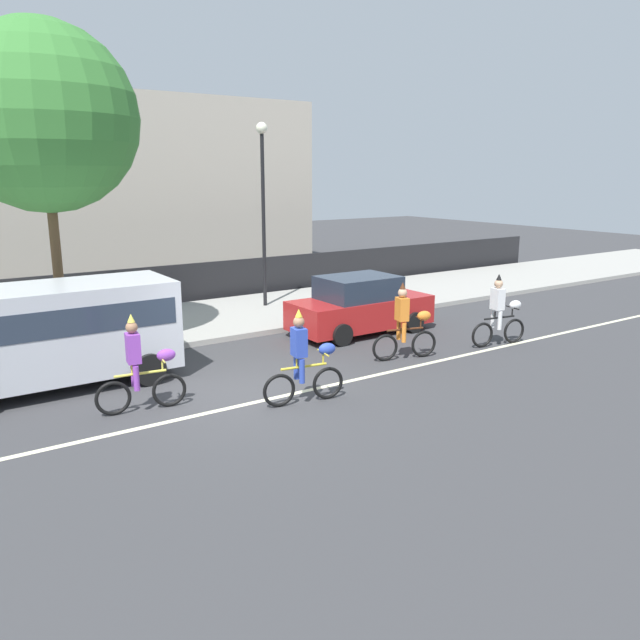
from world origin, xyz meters
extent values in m
plane|color=#38383A|center=(0.00, 0.00, 0.00)|extent=(80.00, 80.00, 0.00)
cube|color=beige|center=(0.00, -0.50, 0.00)|extent=(36.00, 0.14, 0.01)
cube|color=#9E9B93|center=(0.00, 6.50, 0.07)|extent=(60.00, 5.00, 0.15)
cube|color=black|center=(0.00, 9.40, 0.70)|extent=(40.00, 0.08, 1.40)
torus|color=black|center=(-1.65, 0.24, 0.33)|extent=(0.67, 0.16, 0.67)
torus|color=black|center=(-2.69, 0.38, 0.33)|extent=(0.67, 0.16, 0.67)
cylinder|color=#E5D84C|center=(-2.17, 0.31, 0.75)|extent=(0.96, 0.19, 0.05)
cylinder|color=#E5D84C|center=(-2.32, 0.33, 0.84)|extent=(0.04, 0.04, 0.18)
cylinder|color=#E5D84C|center=(-1.76, 0.25, 0.86)|extent=(0.04, 0.04, 0.23)
cylinder|color=#E5D84C|center=(-1.76, 0.25, 0.98)|extent=(0.10, 0.50, 0.03)
ellipsoid|color=purple|center=(-1.67, 0.24, 1.05)|extent=(0.38, 0.25, 0.24)
cube|color=purple|center=(-2.27, 0.32, 1.26)|extent=(0.28, 0.35, 0.56)
sphere|color=#9E7051|center=(-2.27, 0.32, 1.66)|extent=(0.22, 0.22, 0.22)
cone|color=#E5D84C|center=(-2.27, 0.32, 1.84)|extent=(0.14, 0.14, 0.16)
cylinder|color=purple|center=(-2.29, 0.19, 0.71)|extent=(0.11, 0.11, 0.48)
cylinder|color=purple|center=(-2.25, 0.46, 0.71)|extent=(0.11, 0.11, 0.48)
torus|color=black|center=(1.15, -1.14, 0.33)|extent=(0.67, 0.17, 0.67)
torus|color=black|center=(0.11, -0.97, 0.33)|extent=(0.67, 0.17, 0.67)
cylinder|color=gold|center=(0.63, -1.05, 0.75)|extent=(0.96, 0.20, 0.05)
cylinder|color=gold|center=(0.48, -1.03, 0.84)|extent=(0.04, 0.04, 0.18)
cylinder|color=gold|center=(1.04, -1.12, 0.86)|extent=(0.04, 0.04, 0.23)
cylinder|color=gold|center=(1.04, -1.12, 0.98)|extent=(0.11, 0.50, 0.03)
ellipsoid|color=#2D47B2|center=(1.13, -1.13, 1.05)|extent=(0.39, 0.25, 0.24)
cube|color=#2D47B2|center=(0.53, -1.04, 1.26)|extent=(0.29, 0.35, 0.56)
sphere|color=#9E7051|center=(0.53, -1.04, 1.66)|extent=(0.22, 0.22, 0.22)
cone|color=gold|center=(0.53, -1.04, 1.84)|extent=(0.14, 0.14, 0.16)
cylinder|color=#2D47B2|center=(0.51, -1.18, 0.71)|extent=(0.11, 0.11, 0.48)
cylinder|color=#2D47B2|center=(0.55, -0.90, 0.71)|extent=(0.11, 0.11, 0.48)
torus|color=black|center=(4.80, -0.02, 0.33)|extent=(0.67, 0.24, 0.67)
torus|color=black|center=(3.78, 0.24, 0.33)|extent=(0.67, 0.24, 0.67)
cylinder|color=#4C2614|center=(4.29, 0.11, 0.75)|extent=(0.95, 0.29, 0.05)
cylinder|color=#4C2614|center=(4.14, 0.15, 0.84)|extent=(0.04, 0.04, 0.18)
cylinder|color=#4C2614|center=(4.69, 0.00, 0.86)|extent=(0.04, 0.04, 0.23)
cylinder|color=#4C2614|center=(4.69, 0.00, 0.98)|extent=(0.16, 0.49, 0.03)
ellipsoid|color=orange|center=(4.78, -0.02, 1.05)|extent=(0.40, 0.28, 0.24)
cube|color=orange|center=(4.19, 0.13, 1.26)|extent=(0.31, 0.37, 0.56)
sphere|color=tan|center=(4.19, 0.13, 1.66)|extent=(0.22, 0.22, 0.22)
cone|color=#4C2614|center=(4.19, 0.13, 1.84)|extent=(0.14, 0.14, 0.16)
cylinder|color=orange|center=(4.16, 0.00, 0.71)|extent=(0.11, 0.11, 0.48)
cylinder|color=orange|center=(4.23, 0.27, 0.71)|extent=(0.11, 0.11, 0.48)
torus|color=black|center=(7.71, -0.41, 0.33)|extent=(0.67, 0.18, 0.67)
torus|color=black|center=(6.67, -0.23, 0.33)|extent=(0.67, 0.18, 0.67)
cylinder|color=black|center=(7.19, -0.32, 0.75)|extent=(0.96, 0.21, 0.05)
cylinder|color=black|center=(7.04, -0.30, 0.84)|extent=(0.04, 0.04, 0.18)
cylinder|color=black|center=(7.60, -0.39, 0.86)|extent=(0.04, 0.04, 0.23)
cylinder|color=black|center=(7.60, -0.39, 0.98)|extent=(0.11, 0.50, 0.03)
ellipsoid|color=white|center=(7.69, -0.40, 1.05)|extent=(0.39, 0.26, 0.24)
cube|color=white|center=(7.09, -0.30, 1.26)|extent=(0.29, 0.36, 0.56)
sphere|color=tan|center=(7.09, -0.30, 1.66)|extent=(0.22, 0.22, 0.22)
cone|color=black|center=(7.09, -0.30, 1.84)|extent=(0.14, 0.14, 0.16)
cylinder|color=white|center=(7.07, -0.44, 0.71)|extent=(0.11, 0.11, 0.48)
cylinder|color=white|center=(7.11, -0.17, 0.71)|extent=(0.11, 0.11, 0.48)
cube|color=silver|center=(-3.24, 2.70, 1.23)|extent=(5.00, 2.00, 1.90)
cube|color=#283342|center=(-2.84, 2.70, 1.58)|extent=(3.90, 2.02, 0.56)
cylinder|color=black|center=(-1.54, 1.70, 0.35)|extent=(0.70, 0.22, 0.70)
cylinder|color=black|center=(-1.54, 3.70, 0.35)|extent=(0.70, 0.22, 0.70)
cube|color=#AD1E1E|center=(4.99, 2.79, 0.60)|extent=(4.10, 1.72, 0.80)
cube|color=#232D3D|center=(4.89, 2.79, 1.32)|extent=(2.10, 1.58, 0.64)
cylinder|color=black|center=(6.26, 1.93, 0.30)|extent=(0.60, 0.20, 0.60)
cylinder|color=black|center=(6.26, 3.65, 0.30)|extent=(0.60, 0.20, 0.60)
cylinder|color=black|center=(3.72, 1.93, 0.30)|extent=(0.60, 0.20, 0.60)
cylinder|color=black|center=(3.72, 3.65, 0.30)|extent=(0.60, 0.20, 0.60)
cylinder|color=black|center=(4.22, 7.01, 2.90)|extent=(0.12, 0.12, 5.50)
sphere|color=#EAEACC|center=(4.22, 7.01, 5.83)|extent=(0.36, 0.36, 0.36)
cylinder|color=brown|center=(-2.49, 5.34, 2.16)|extent=(0.24, 0.24, 4.01)
sphere|color=#387A33|center=(-2.49, 5.34, 5.71)|extent=(4.41, 4.41, 4.41)
camera|label=1|loc=(-5.62, -10.92, 4.44)|focal=35.00mm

